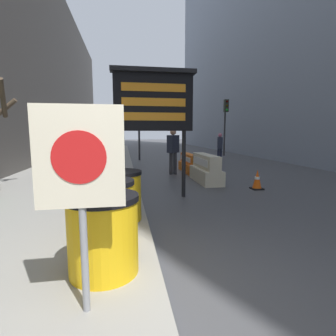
# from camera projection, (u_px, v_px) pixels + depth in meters

# --- Properties ---
(ground_plane) EXTENTS (120.00, 120.00, 0.00)m
(ground_plane) POSITION_uv_depth(u_px,v_px,m) (168.00, 312.00, 2.42)
(ground_plane) COLOR #474749
(building_left_facade) EXTENTS (0.40, 50.40, 11.10)m
(building_left_facade) POSITION_uv_depth(u_px,v_px,m) (17.00, 34.00, 10.51)
(building_left_facade) COLOR #4C4742
(building_left_facade) RESTS_ON ground_plane
(barrel_drum_foreground) EXTENTS (0.76, 0.76, 0.84)m
(barrel_drum_foreground) POSITION_uv_depth(u_px,v_px,m) (103.00, 234.00, 2.76)
(barrel_drum_foreground) COLOR yellow
(barrel_drum_foreground) RESTS_ON sidewalk_left
(barrel_drum_middle) EXTENTS (0.76, 0.76, 0.84)m
(barrel_drum_middle) POSITION_uv_depth(u_px,v_px,m) (107.00, 210.00, 3.59)
(barrel_drum_middle) COLOR yellow
(barrel_drum_middle) RESTS_ON sidewalk_left
(barrel_drum_back) EXTENTS (0.76, 0.76, 0.84)m
(barrel_drum_back) POSITION_uv_depth(u_px,v_px,m) (120.00, 195.00, 4.45)
(barrel_drum_back) COLOR yellow
(barrel_drum_back) RESTS_ON sidewalk_left
(warning_sign) EXTENTS (0.69, 0.08, 1.70)m
(warning_sign) POSITION_uv_depth(u_px,v_px,m) (80.00, 171.00, 2.03)
(warning_sign) COLOR gray
(warning_sign) RESTS_ON sidewalk_left
(message_board) EXTENTS (2.02, 0.36, 3.13)m
(message_board) POSITION_uv_depth(u_px,v_px,m) (153.00, 103.00, 6.31)
(message_board) COLOR black
(message_board) RESTS_ON ground_plane
(jersey_barrier_cream) EXTENTS (0.63, 1.91, 0.92)m
(jersey_barrier_cream) POSITION_uv_depth(u_px,v_px,m) (206.00, 170.00, 8.71)
(jersey_barrier_cream) COLOR beige
(jersey_barrier_cream) RESTS_ON ground_plane
(jersey_barrier_orange_near) EXTENTS (0.51, 2.00, 0.75)m
(jersey_barrier_orange_near) POSITION_uv_depth(u_px,v_px,m) (189.00, 164.00, 10.93)
(jersey_barrier_orange_near) COLOR orange
(jersey_barrier_orange_near) RESTS_ON ground_plane
(traffic_cone_near) EXTENTS (0.32, 0.32, 0.57)m
(traffic_cone_near) POSITION_uv_depth(u_px,v_px,m) (257.00, 180.00, 7.59)
(traffic_cone_near) COLOR black
(traffic_cone_near) RESTS_ON ground_plane
(traffic_light_near_curb) EXTENTS (0.28, 0.44, 3.75)m
(traffic_light_near_curb) POSITION_uv_depth(u_px,v_px,m) (139.00, 114.00, 15.25)
(traffic_light_near_curb) COLOR #2D2D30
(traffic_light_near_curb) RESTS_ON ground_plane
(traffic_light_far_side) EXTENTS (0.28, 0.44, 3.88)m
(traffic_light_far_side) POSITION_uv_depth(u_px,v_px,m) (226.00, 115.00, 18.14)
(traffic_light_far_side) COLOR #2D2D30
(traffic_light_far_side) RESTS_ON ground_plane
(pedestrian_worker) EXTENTS (0.35, 0.47, 1.60)m
(pedestrian_worker) POSITION_uv_depth(u_px,v_px,m) (220.00, 145.00, 14.09)
(pedestrian_worker) COLOR #23283D
(pedestrian_worker) RESTS_ON ground_plane
(pedestrian_passerby) EXTENTS (0.53, 0.53, 1.77)m
(pedestrian_passerby) POSITION_uv_depth(u_px,v_px,m) (173.00, 148.00, 10.18)
(pedestrian_passerby) COLOR #333338
(pedestrian_passerby) RESTS_ON ground_plane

